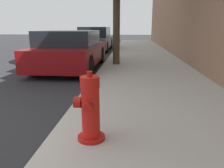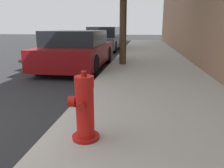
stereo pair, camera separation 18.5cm
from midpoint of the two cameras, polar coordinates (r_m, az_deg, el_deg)
sidewalk_slab at (r=2.32m, az=17.79°, el=-20.29°), size 2.88×40.00×0.14m
fire_hydrant at (r=2.43m, az=-5.01°, el=-6.53°), size 0.34×0.33×0.78m
parked_car_near at (r=7.57m, az=-8.27°, el=8.78°), size 1.86×4.04×1.27m
parked_car_mid at (r=13.53m, az=-1.55°, el=11.63°), size 1.77×4.37×1.39m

